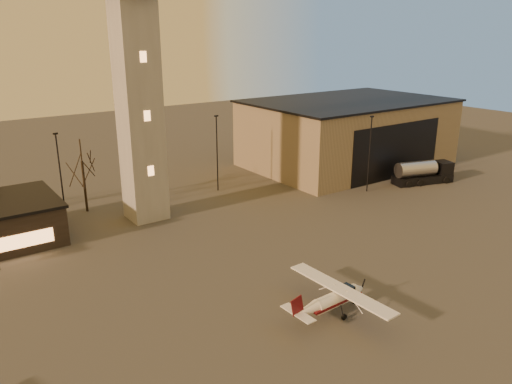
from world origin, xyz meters
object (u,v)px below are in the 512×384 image
Objects in this scene: cessna_front at (337,301)px; hangar at (347,132)px; control_tower at (137,72)px; fuel_truck at (423,174)px.

hangar is at bearing 42.05° from cessna_front.
hangar is 3.05× the size of cessna_front.
control_tower reaches higher than fuel_truck.
control_tower is 31.68m from cessna_front.
hangar is 14.40m from fuel_truck.
control_tower is 3.62× the size of fuel_truck.
fuel_truck is (1.25, -13.80, -3.88)m from hangar.
cessna_front is at bearing -82.68° from control_tower.
control_tower reaches higher than cessna_front.
fuel_truck is at bearing 25.58° from cessna_front.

